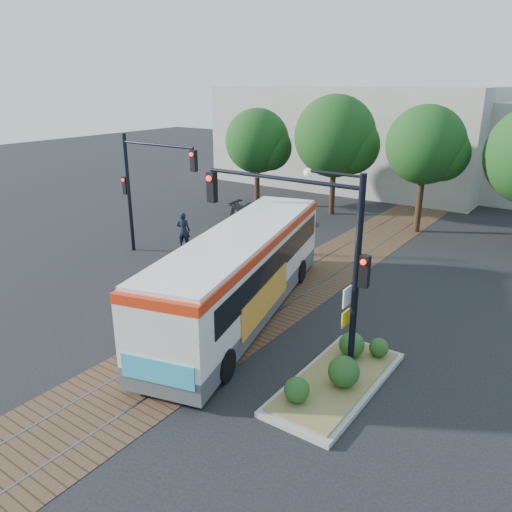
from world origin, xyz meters
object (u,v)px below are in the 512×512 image
at_px(signal_pole_main, 317,242).
at_px(signal_pole_left, 143,179).
at_px(officer, 183,230).
at_px(traffic_island, 339,374).
at_px(city_bus, 242,269).
at_px(parked_car, 263,213).

distance_m(signal_pole_main, signal_pole_left, 13.14).
bearing_deg(officer, traffic_island, 124.49).
bearing_deg(traffic_island, city_bus, 157.14).
bearing_deg(city_bus, signal_pole_left, 146.31).
xyz_separation_m(signal_pole_left, officer, (0.81, 1.78, -2.89)).
distance_m(city_bus, signal_pole_left, 8.77).
distance_m(signal_pole_left, parked_car, 9.09).
relative_size(city_bus, traffic_island, 2.39).
xyz_separation_m(signal_pole_main, officer, (-11.42, 6.58, -3.18)).
height_order(signal_pole_left, officer, signal_pole_left).
height_order(signal_pole_main, officer, signal_pole_main).
relative_size(signal_pole_left, parked_car, 1.45).
relative_size(city_bus, signal_pole_main, 2.07).
bearing_deg(city_bus, signal_pole_main, -41.39).
distance_m(city_bus, traffic_island, 5.74).
height_order(city_bus, officer, city_bus).
relative_size(city_bus, officer, 6.37).
relative_size(traffic_island, signal_pole_main, 0.87).
bearing_deg(signal_pole_main, traffic_island, -5.36).
xyz_separation_m(city_bus, officer, (-7.27, 4.52, -0.84)).
bearing_deg(parked_car, signal_pole_left, 160.81).
bearing_deg(traffic_island, officer, 151.66).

